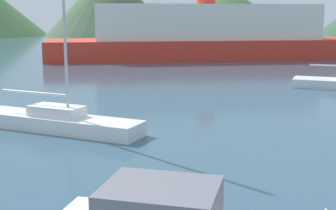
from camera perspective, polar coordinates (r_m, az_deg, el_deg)
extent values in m
cube|color=slate|center=(8.99, -0.90, -12.34)|extent=(2.38, 2.03, 0.85)
cube|color=white|center=(20.05, -13.34, -2.16)|extent=(7.69, 3.95, 0.61)
cube|color=white|center=(19.95, -13.41, -0.70)|extent=(2.51, 1.77, 0.43)
cylinder|color=#BCBCC1|center=(19.22, -12.62, 12.04)|extent=(0.12, 0.12, 9.18)
cylinder|color=#BCBCC1|center=(20.54, -16.01, 1.45)|extent=(3.26, 1.21, 0.10)
cube|color=red|center=(52.39, 4.57, 6.86)|extent=(35.32, 16.15, 2.10)
cube|color=silver|center=(52.27, 4.62, 10.07)|extent=(25.02, 12.50, 3.76)
cone|color=#4C6647|center=(110.34, -7.11, 12.54)|extent=(29.74, 29.74, 15.95)
cone|color=#3D6038|center=(111.97, 7.38, 11.14)|extent=(35.49, 35.49, 10.63)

